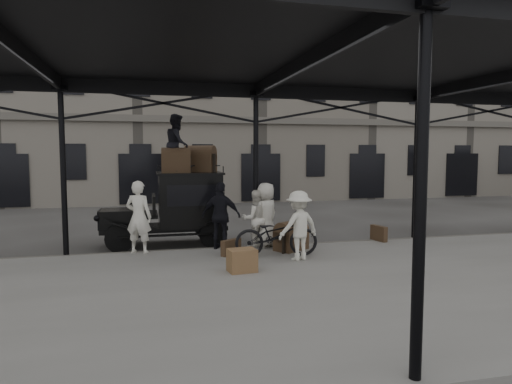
{
  "coord_description": "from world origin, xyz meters",
  "views": [
    {
      "loc": [
        -3.0,
        -10.3,
        2.77
      ],
      "look_at": [
        -0.09,
        1.6,
        1.7
      ],
      "focal_mm": 32.0,
      "sensor_mm": 36.0,
      "label": 1
    }
  ],
  "objects_px": {
    "porter_left": "(139,217)",
    "steamer_trunk_platform": "(291,238)",
    "taxi": "(179,205)",
    "bicycle": "(276,235)",
    "steamer_trunk_roof_near": "(176,162)",
    "porter_official": "(221,216)"
  },
  "relations": [
    {
      "from": "porter_left",
      "to": "steamer_trunk_platform",
      "type": "xyz_separation_m",
      "value": [
        3.97,
        -0.58,
        -0.62
      ]
    },
    {
      "from": "steamer_trunk_platform",
      "to": "taxi",
      "type": "bearing_deg",
      "value": 109.03
    },
    {
      "from": "taxi",
      "to": "bicycle",
      "type": "bearing_deg",
      "value": -51.01
    },
    {
      "from": "steamer_trunk_roof_near",
      "to": "porter_official",
      "type": "bearing_deg",
      "value": -45.49
    },
    {
      "from": "porter_official",
      "to": "bicycle",
      "type": "xyz_separation_m",
      "value": [
        1.2,
        -1.22,
        -0.36
      ]
    },
    {
      "from": "steamer_trunk_roof_near",
      "to": "steamer_trunk_platform",
      "type": "height_order",
      "value": "steamer_trunk_roof_near"
    },
    {
      "from": "porter_official",
      "to": "bicycle",
      "type": "height_order",
      "value": "porter_official"
    },
    {
      "from": "taxi",
      "to": "porter_left",
      "type": "bearing_deg",
      "value": -126.94
    },
    {
      "from": "taxi",
      "to": "bicycle",
      "type": "relative_size",
      "value": 1.74
    },
    {
      "from": "bicycle",
      "to": "steamer_trunk_roof_near",
      "type": "relative_size",
      "value": 2.56
    },
    {
      "from": "porter_left",
      "to": "bicycle",
      "type": "bearing_deg",
      "value": -175.54
    },
    {
      "from": "taxi",
      "to": "porter_official",
      "type": "xyz_separation_m",
      "value": [
        1.02,
        -1.52,
        -0.14
      ]
    },
    {
      "from": "porter_left",
      "to": "bicycle",
      "type": "relative_size",
      "value": 0.9
    },
    {
      "from": "taxi",
      "to": "steamer_trunk_platform",
      "type": "height_order",
      "value": "taxi"
    },
    {
      "from": "porter_left",
      "to": "taxi",
      "type": "bearing_deg",
      "value": -102.56
    },
    {
      "from": "taxi",
      "to": "porter_official",
      "type": "distance_m",
      "value": 1.84
    },
    {
      "from": "bicycle",
      "to": "steamer_trunk_roof_near",
      "type": "bearing_deg",
      "value": 48.94
    },
    {
      "from": "bicycle",
      "to": "porter_left",
      "type": "bearing_deg",
      "value": 76.34
    },
    {
      "from": "porter_left",
      "to": "steamer_trunk_roof_near",
      "type": "height_order",
      "value": "steamer_trunk_roof_near"
    },
    {
      "from": "steamer_trunk_platform",
      "to": "bicycle",
      "type": "bearing_deg",
      "value": -167.24
    },
    {
      "from": "porter_official",
      "to": "steamer_trunk_roof_near",
      "type": "xyz_separation_m",
      "value": [
        -1.1,
        1.28,
        1.42
      ]
    },
    {
      "from": "bicycle",
      "to": "porter_official",
      "type": "bearing_deg",
      "value": 50.85
    }
  ]
}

